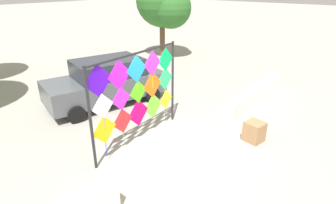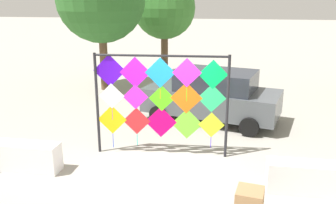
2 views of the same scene
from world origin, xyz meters
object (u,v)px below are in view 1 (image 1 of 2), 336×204
object	(u,v)px
kite_display_rack	(137,89)
cardboard_box_large	(254,131)
tree_broadleaf	(165,3)
parked_car	(106,81)

from	to	relation	value
kite_display_rack	cardboard_box_large	xyz separation A→B (m)	(2.08, -2.50, -1.26)
cardboard_box_large	tree_broadleaf	distance (m)	10.53
cardboard_box_large	tree_broadleaf	bearing A→B (deg)	55.06
parked_car	cardboard_box_large	distance (m)	5.47
kite_display_rack	cardboard_box_large	bearing A→B (deg)	-50.33
kite_display_rack	tree_broadleaf	distance (m)	9.92
tree_broadleaf	cardboard_box_large	bearing A→B (deg)	-124.94
cardboard_box_large	tree_broadleaf	xyz separation A→B (m)	(5.81, 8.32, 2.80)
parked_car	tree_broadleaf	distance (m)	7.70
parked_car	tree_broadleaf	size ratio (longest dim) A/B	0.97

